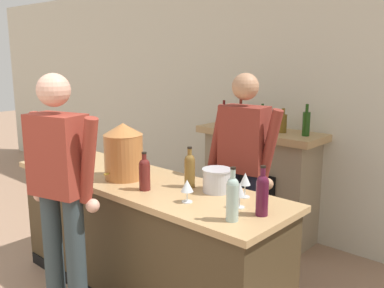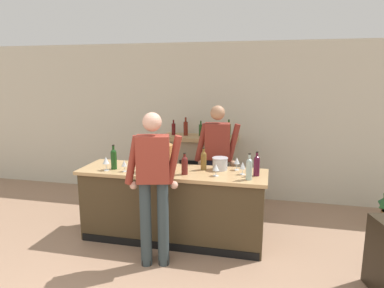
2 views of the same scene
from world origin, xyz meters
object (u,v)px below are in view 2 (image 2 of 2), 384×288
wine_glass_back_row (216,168)px  wine_glass_front_left (106,161)px  wine_glass_near_bucket (124,164)px  wine_bottle_cabernet_heavy (204,160)px  wine_bottle_merlot_tall (249,168)px  ice_bucket_steel (220,164)px  copper_dispenser (161,155)px  person_customer (154,183)px  person_bartender (217,159)px  wine_bottle_burgundy_dark (185,165)px  wine_bottle_chardonnay_pale (114,158)px  wine_bottle_rose_blush (257,165)px  wine_glass_by_dispenser (237,161)px  wine_glass_front_right (243,166)px  fireplace_stone (200,167)px

wine_glass_back_row → wine_glass_front_left: wine_glass_front_left is taller
wine_glass_back_row → wine_glass_near_bucket: bearing=-176.6°
wine_bottle_cabernet_heavy → wine_bottle_merlot_tall: (0.61, -0.31, 0.01)m
ice_bucket_steel → wine_glass_front_left: size_ratio=1.15×
wine_glass_back_row → copper_dispenser: bearing=174.4°
person_customer → person_bartender: size_ratio=1.02×
person_customer → wine_glass_near_bucket: (-0.56, 0.47, 0.07)m
wine_bottle_burgundy_dark → wine_glass_back_row: wine_bottle_burgundy_dark is taller
copper_dispenser → wine_bottle_chardonnay_pale: 0.65m
person_bartender → wine_glass_front_left: person_bartender is taller
person_customer → wine_bottle_rose_blush: person_customer is taller
person_customer → wine_glass_by_dispenser: bearing=45.9°
person_bartender → wine_glass_front_right: size_ratio=10.85×
ice_bucket_steel → wine_bottle_burgundy_dark: (-0.40, -0.31, 0.04)m
wine_bottle_burgundy_dark → wine_glass_back_row: size_ratio=1.81×
fireplace_stone → wine_bottle_burgundy_dark: 1.82m
wine_bottle_burgundy_dark → wine_glass_front_right: size_ratio=1.69×
wine_bottle_merlot_tall → wine_glass_near_bucket: wine_bottle_merlot_tall is taller
wine_bottle_chardonnay_pale → wine_bottle_merlot_tall: size_ratio=1.02×
wine_bottle_burgundy_dark → wine_glass_front_left: size_ratio=1.52×
fireplace_stone → wine_bottle_merlot_tall: fireplace_stone is taller
ice_bucket_steel → wine_glass_front_right: bearing=-26.7°
ice_bucket_steel → wine_bottle_chardonnay_pale: bearing=-168.3°
wine_glass_front_left → wine_glass_back_row: bearing=2.9°
person_bartender → wine_glass_by_dispenser: 0.57m
wine_bottle_cabernet_heavy → wine_bottle_chardonnay_pale: 1.19m
fireplace_stone → wine_bottle_cabernet_heavy: (0.36, -1.48, 0.51)m
copper_dispenser → wine_glass_by_dispenser: 0.99m
wine_bottle_merlot_tall → wine_glass_front_right: wine_bottle_merlot_tall is taller
copper_dispenser → wine_glass_near_bucket: 0.49m
copper_dispenser → ice_bucket_steel: bearing=17.2°
wine_bottle_chardonnay_pale → wine_glass_near_bucket: 0.21m
wine_bottle_burgundy_dark → wine_bottle_rose_blush: 0.89m
copper_dispenser → wine_glass_back_row: 0.74m
copper_dispenser → wine_bottle_cabernet_heavy: copper_dispenser is taller
person_customer → wine_glass_back_row: (0.62, 0.54, 0.07)m
wine_bottle_burgundy_dark → wine_glass_front_right: (0.71, 0.16, -0.01)m
person_customer → wine_glass_back_row: bearing=41.0°
ice_bucket_steel → wine_glass_front_right: ice_bucket_steel is taller
wine_bottle_burgundy_dark → wine_glass_front_left: 1.05m
wine_bottle_merlot_tall → wine_glass_front_left: bearing=-179.5°
person_bartender → wine_glass_back_row: person_bartender is taller
person_customer → wine_bottle_merlot_tall: person_customer is taller
person_customer → wine_glass_near_bucket: bearing=140.1°
ice_bucket_steel → wine_bottle_burgundy_dark: 0.51m
copper_dispenser → wine_glass_by_dispenser: bearing=15.3°
wine_glass_near_bucket → person_bartender: bearing=38.3°
copper_dispenser → wine_bottle_merlot_tall: bearing=-6.5°
wine_glass_front_left → wine_bottle_burgundy_dark: bearing=3.2°
fireplace_stone → wine_glass_near_bucket: size_ratio=9.62×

